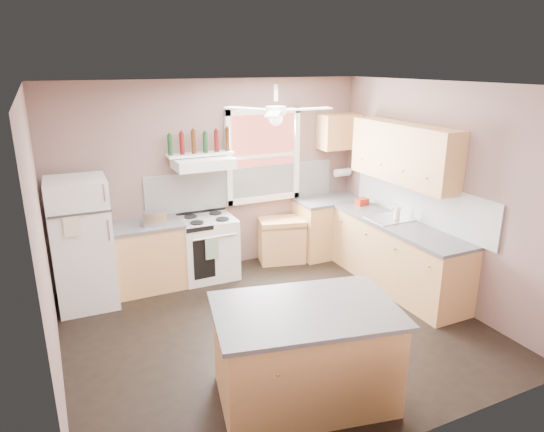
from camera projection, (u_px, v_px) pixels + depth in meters
name	position (u px, v px, depth m)	size (l,w,h in m)	color
floor	(275.00, 328.00, 5.54)	(4.50, 4.50, 0.00)	black
ceiling	(276.00, 84.00, 4.72)	(4.50, 4.50, 0.00)	white
wall_back	(214.00, 177.00, 6.88)	(4.50, 0.05, 2.70)	#785A54
wall_right	(439.00, 192.00, 6.07)	(0.05, 4.00, 2.70)	#785A54
wall_left	(40.00, 250.00, 4.20)	(0.05, 4.00, 2.70)	#785A54
backsplash_back	(244.00, 186.00, 7.08)	(2.90, 0.03, 0.55)	white
backsplash_right	(419.00, 200.00, 6.36)	(0.03, 2.60, 0.55)	white
window_view	(263.00, 156.00, 7.07)	(1.00, 0.02, 1.20)	maroon
window_frame	(263.00, 156.00, 7.05)	(1.16, 0.07, 1.36)	white
refrigerator	(82.00, 244.00, 5.86)	(0.68, 0.67, 1.62)	white
base_cabinet_left	(148.00, 257.00, 6.44)	(0.90, 0.60, 0.86)	tan
counter_left	(146.00, 225.00, 6.31)	(0.92, 0.62, 0.04)	#515053
toaster	(155.00, 218.00, 6.23)	(0.28, 0.16, 0.18)	silver
stove	(208.00, 248.00, 6.77)	(0.75, 0.64, 0.86)	white
range_hood	(203.00, 163.00, 6.46)	(0.78, 0.50, 0.14)	white
bottle_shelf	(200.00, 154.00, 6.54)	(0.90, 0.26, 0.03)	white
cart	(282.00, 240.00, 7.34)	(0.67, 0.44, 0.67)	tan
base_cabinet_corner	(329.00, 228.00, 7.59)	(1.00, 0.60, 0.86)	tan
base_cabinet_right	(397.00, 256.00, 6.47)	(0.60, 2.20, 0.86)	tan
counter_corner	(330.00, 200.00, 7.46)	(1.02, 0.62, 0.04)	#515053
counter_right	(399.00, 225.00, 6.33)	(0.62, 2.22, 0.04)	#515053
sink	(389.00, 219.00, 6.50)	(0.55, 0.45, 0.03)	silver
faucet	(399.00, 212.00, 6.54)	(0.03, 0.03, 0.14)	silver
upper_cabinet_right	(403.00, 153.00, 6.29)	(0.33, 1.80, 0.76)	tan
upper_cabinet_corner	(339.00, 132.00, 7.34)	(0.60, 0.33, 0.52)	tan
paper_towel	(342.00, 172.00, 7.61)	(0.12, 0.12, 0.26)	white
island	(305.00, 356.00, 4.28)	(1.49, 0.94, 0.86)	tan
island_top	(306.00, 310.00, 4.15)	(1.58, 1.03, 0.04)	#515053
ceiling_fan_hub	(276.00, 110.00, 4.80)	(0.20, 0.20, 0.08)	white
soap_bottle	(397.00, 212.00, 6.40)	(0.09, 0.09, 0.22)	silver
red_caddy	(362.00, 202.00, 7.10)	(0.18, 0.12, 0.10)	#B0220F
wine_bottles	(200.00, 142.00, 6.49)	(0.86, 0.06, 0.31)	#143819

